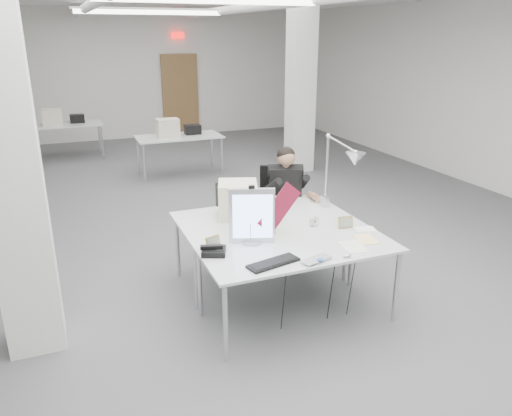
{
  "coord_description": "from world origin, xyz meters",
  "views": [
    {
      "loc": [
        -1.92,
        -6.26,
        2.6
      ],
      "look_at": [
        -0.22,
        -2.0,
        0.99
      ],
      "focal_mm": 35.0,
      "sensor_mm": 36.0,
      "label": 1
    }
  ],
  "objects_px": {
    "office_chair": "(284,207)",
    "seated_person": "(286,183)",
    "laptop": "(320,262)",
    "beige_monitor": "(238,200)",
    "monitor": "(252,216)",
    "bankers_lamp": "(266,215)",
    "desk_phone": "(214,251)",
    "architect_lamp": "(338,175)",
    "desk_main": "(298,248)"
  },
  "relations": [
    {
      "from": "office_chair",
      "to": "architect_lamp",
      "type": "height_order",
      "value": "architect_lamp"
    },
    {
      "from": "bankers_lamp",
      "to": "architect_lamp",
      "type": "height_order",
      "value": "architect_lamp"
    },
    {
      "from": "office_chair",
      "to": "monitor",
      "type": "bearing_deg",
      "value": -106.05
    },
    {
      "from": "monitor",
      "to": "bankers_lamp",
      "type": "distance_m",
      "value": 0.29
    },
    {
      "from": "office_chair",
      "to": "seated_person",
      "type": "bearing_deg",
      "value": -70.05
    },
    {
      "from": "monitor",
      "to": "laptop",
      "type": "xyz_separation_m",
      "value": [
        0.38,
        -0.63,
        -0.25
      ]
    },
    {
      "from": "monitor",
      "to": "beige_monitor",
      "type": "height_order",
      "value": "monitor"
    },
    {
      "from": "seated_person",
      "to": "bankers_lamp",
      "type": "bearing_deg",
      "value": -103.92
    },
    {
      "from": "office_chair",
      "to": "seated_person",
      "type": "xyz_separation_m",
      "value": [
        0.0,
        -0.05,
        0.32
      ]
    },
    {
      "from": "desk_main",
      "to": "bankers_lamp",
      "type": "xyz_separation_m",
      "value": [
        -0.14,
        0.42,
        0.19
      ]
    },
    {
      "from": "desk_main",
      "to": "laptop",
      "type": "relative_size",
      "value": 6.16
    },
    {
      "from": "bankers_lamp",
      "to": "beige_monitor",
      "type": "distance_m",
      "value": 0.53
    },
    {
      "from": "beige_monitor",
      "to": "laptop",
      "type": "bearing_deg",
      "value": -59.57
    },
    {
      "from": "beige_monitor",
      "to": "architect_lamp",
      "type": "bearing_deg",
      "value": 3.19
    },
    {
      "from": "desk_main",
      "to": "architect_lamp",
      "type": "height_order",
      "value": "architect_lamp"
    },
    {
      "from": "beige_monitor",
      "to": "seated_person",
      "type": "bearing_deg",
      "value": 51.45
    },
    {
      "from": "office_chair",
      "to": "desk_phone",
      "type": "xyz_separation_m",
      "value": [
        -1.32,
        -1.37,
        0.2
      ]
    },
    {
      "from": "seated_person",
      "to": "laptop",
      "type": "height_order",
      "value": "seated_person"
    },
    {
      "from": "laptop",
      "to": "desk_phone",
      "type": "xyz_separation_m",
      "value": [
        -0.79,
        0.51,
        0.01
      ]
    },
    {
      "from": "desk_phone",
      "to": "beige_monitor",
      "type": "xyz_separation_m",
      "value": [
        0.52,
        0.82,
        0.16
      ]
    },
    {
      "from": "bankers_lamp",
      "to": "seated_person",
      "type": "bearing_deg",
      "value": 40.33
    },
    {
      "from": "bankers_lamp",
      "to": "desk_phone",
      "type": "xyz_separation_m",
      "value": [
        -0.63,
        -0.3,
        -0.15
      ]
    },
    {
      "from": "bankers_lamp",
      "to": "architect_lamp",
      "type": "distance_m",
      "value": 0.98
    },
    {
      "from": "monitor",
      "to": "desk_phone",
      "type": "height_order",
      "value": "monitor"
    },
    {
      "from": "desk_main",
      "to": "seated_person",
      "type": "distance_m",
      "value": 1.55
    },
    {
      "from": "laptop",
      "to": "bankers_lamp",
      "type": "distance_m",
      "value": 0.84
    },
    {
      "from": "laptop",
      "to": "beige_monitor",
      "type": "relative_size",
      "value": 0.73
    },
    {
      "from": "office_chair",
      "to": "laptop",
      "type": "relative_size",
      "value": 3.97
    },
    {
      "from": "beige_monitor",
      "to": "office_chair",
      "type": "bearing_deg",
      "value": 53.96
    },
    {
      "from": "desk_main",
      "to": "office_chair",
      "type": "height_order",
      "value": "office_chair"
    },
    {
      "from": "bankers_lamp",
      "to": "architect_lamp",
      "type": "relative_size",
      "value": 0.43
    },
    {
      "from": "office_chair",
      "to": "desk_phone",
      "type": "bearing_deg",
      "value": -113.84
    },
    {
      "from": "laptop",
      "to": "seated_person",
      "type": "bearing_deg",
      "value": 57.2
    },
    {
      "from": "office_chair",
      "to": "beige_monitor",
      "type": "height_order",
      "value": "office_chair"
    },
    {
      "from": "bankers_lamp",
      "to": "office_chair",
      "type": "bearing_deg",
      "value": 41.58
    },
    {
      "from": "monitor",
      "to": "architect_lamp",
      "type": "relative_size",
      "value": 0.62
    },
    {
      "from": "seated_person",
      "to": "bankers_lamp",
      "type": "height_order",
      "value": "seated_person"
    },
    {
      "from": "beige_monitor",
      "to": "desk_phone",
      "type": "bearing_deg",
      "value": -103.32
    },
    {
      "from": "seated_person",
      "to": "architect_lamp",
      "type": "bearing_deg",
      "value": -53.64
    },
    {
      "from": "desk_main",
      "to": "laptop",
      "type": "xyz_separation_m",
      "value": [
        0.02,
        -0.38,
        0.02
      ]
    },
    {
      "from": "monitor",
      "to": "bankers_lamp",
      "type": "height_order",
      "value": "monitor"
    },
    {
      "from": "bankers_lamp",
      "to": "beige_monitor",
      "type": "height_order",
      "value": "beige_monitor"
    },
    {
      "from": "seated_person",
      "to": "laptop",
      "type": "relative_size",
      "value": 2.85
    },
    {
      "from": "office_chair",
      "to": "beige_monitor",
      "type": "relative_size",
      "value": 2.91
    },
    {
      "from": "desk_main",
      "to": "laptop",
      "type": "bearing_deg",
      "value": -87.26
    },
    {
      "from": "desk_phone",
      "to": "seated_person",
      "type": "bearing_deg",
      "value": 66.54
    },
    {
      "from": "monitor",
      "to": "architect_lamp",
      "type": "xyz_separation_m",
      "value": [
        1.14,
        0.4,
        0.16
      ]
    },
    {
      "from": "laptop",
      "to": "architect_lamp",
      "type": "bearing_deg",
      "value": 36.85
    },
    {
      "from": "seated_person",
      "to": "desk_phone",
      "type": "bearing_deg",
      "value": -114.9
    },
    {
      "from": "monitor",
      "to": "bankers_lamp",
      "type": "relative_size",
      "value": 1.45
    }
  ]
}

